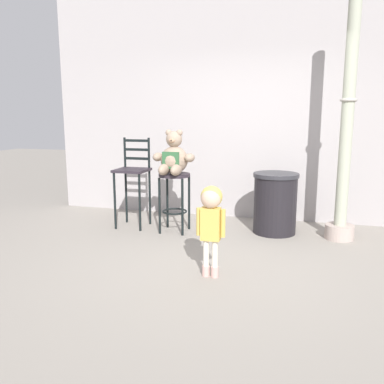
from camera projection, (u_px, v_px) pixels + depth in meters
The scene contains 8 objects.
ground_plane at pixel (213, 262), 4.31m from camera, with size 24.00×24.00×0.00m, color gray.
building_wall at pixel (246, 88), 6.00m from camera, with size 6.02×0.30×3.85m, color #A9A2A2.
bar_stool_with_teddy at pixel (175, 190), 5.36m from camera, with size 0.42×0.42×0.78m.
teddy_bear at pixel (174, 158), 5.25m from camera, with size 0.56×0.50×0.57m.
child_walking at pixel (211, 212), 3.82m from camera, with size 0.28×0.22×0.89m.
trash_bin at pixel (275, 203), 5.33m from camera, with size 0.59×0.59×0.80m.
lamppost at pixel (345, 145), 4.91m from camera, with size 0.36×0.36×2.97m.
bar_chair_empty at pixel (133, 175), 5.59m from camera, with size 0.43×0.43×1.23m.
Camera 1 is at (0.89, -4.00, 1.54)m, focal length 37.99 mm.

